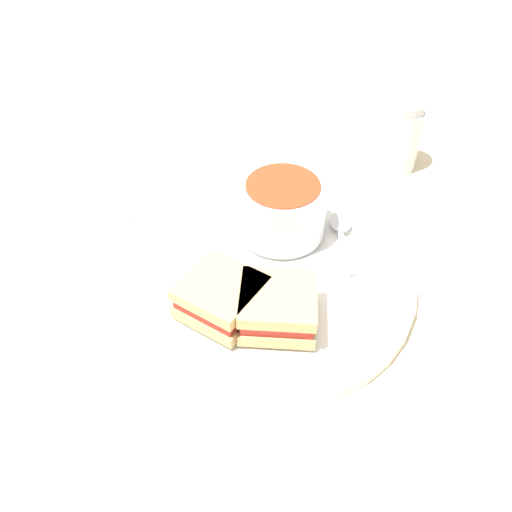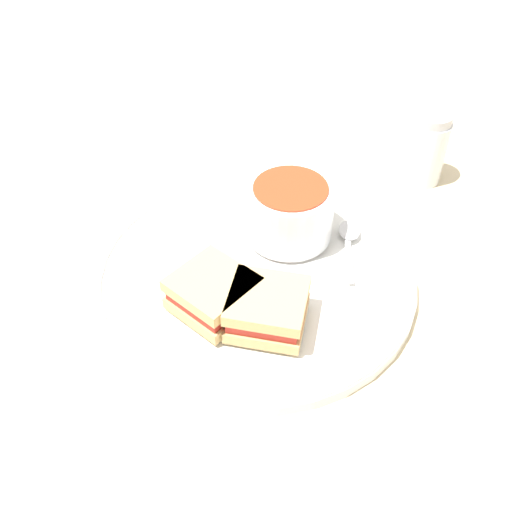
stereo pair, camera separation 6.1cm
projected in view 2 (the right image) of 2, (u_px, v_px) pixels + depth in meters
ground_plane at (256, 279)px, 0.64m from camera, size 2.40×2.40×0.00m
plate at (256, 274)px, 0.63m from camera, size 0.33×0.33×0.02m
soup_bowl at (290, 211)px, 0.64m from camera, size 0.09×0.09×0.06m
spoon at (347, 232)px, 0.66m from camera, size 0.09×0.07×0.01m
sandwich_half_near at (213, 293)px, 0.57m from camera, size 0.09×0.09×0.04m
sandwich_half_far at (267, 309)px, 0.56m from camera, size 0.10×0.10×0.04m
salt_shaker at (427, 148)px, 0.74m from camera, size 0.05×0.05×0.09m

